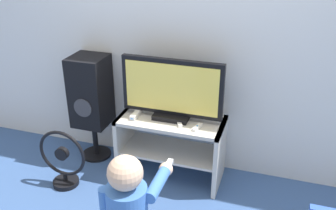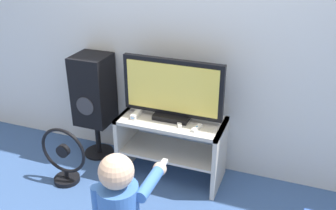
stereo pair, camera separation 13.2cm
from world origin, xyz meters
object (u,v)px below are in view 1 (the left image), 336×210
object	(u,v)px
remote_secondary	(179,123)
television	(172,90)
remote_primary	(197,127)
speaker_tower	(91,93)
floor_fan	(63,161)
game_console	(136,114)

from	to	relation	value
remote_secondary	television	bearing A→B (deg)	135.80
remote_primary	remote_secondary	size ratio (longest dim) A/B	1.02
television	speaker_tower	size ratio (longest dim) A/B	0.84
remote_secondary	floor_fan	distance (m)	1.05
remote_primary	floor_fan	bearing A→B (deg)	-163.61
remote_primary	speaker_tower	size ratio (longest dim) A/B	0.13
remote_primary	floor_fan	size ratio (longest dim) A/B	0.25
game_console	remote_secondary	bearing A→B (deg)	-3.22
remote_primary	remote_secondary	bearing A→B (deg)	170.90
floor_fan	remote_primary	bearing A→B (deg)	16.39
floor_fan	television	bearing A→B (deg)	27.35
remote_primary	remote_secondary	distance (m)	0.16
remote_secondary	speaker_tower	bearing A→B (deg)	170.14
remote_primary	floor_fan	world-z (taller)	remote_primary
remote_primary	television	bearing A→B (deg)	155.65
television	floor_fan	world-z (taller)	television
floor_fan	game_console	bearing A→B (deg)	34.37
remote_secondary	floor_fan	xyz separation A→B (m)	(-0.93, -0.35, -0.35)
remote_primary	speaker_tower	world-z (taller)	speaker_tower
remote_secondary	game_console	bearing A→B (deg)	176.78
remote_secondary	speaker_tower	world-z (taller)	speaker_tower
game_console	speaker_tower	bearing A→B (deg)	165.13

